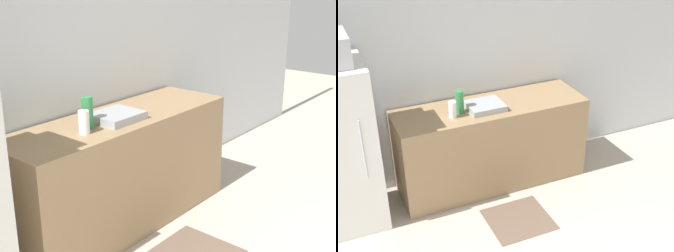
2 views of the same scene
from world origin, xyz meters
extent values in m
cube|color=silver|center=(0.00, 3.34, 1.30)|extent=(8.00, 0.06, 2.60)
cube|color=white|center=(-1.10, 2.92, 0.80)|extent=(0.64, 0.61, 1.60)
cylinder|color=#B7B7BC|center=(-0.93, 2.60, 0.92)|extent=(0.02, 0.02, 0.56)
cube|color=#937551|center=(0.40, 2.98, 0.46)|extent=(1.98, 0.62, 0.91)
cube|color=#9EA3A8|center=(0.32, 2.93, 0.94)|extent=(0.35, 0.32, 0.06)
cylinder|color=#2D7F42|center=(0.07, 2.95, 1.03)|extent=(0.08, 0.08, 0.23)
cylinder|color=silver|center=(-0.03, 2.88, 1.00)|extent=(0.08, 0.08, 0.16)
cube|color=brown|center=(0.37, 2.24, 0.00)|extent=(0.60, 0.58, 0.01)
camera|label=1|loc=(-2.02, 0.53, 1.99)|focal=50.00mm
camera|label=2|loc=(-1.23, -0.99, 2.96)|focal=50.00mm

